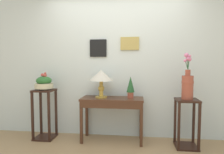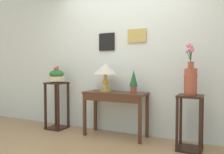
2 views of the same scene
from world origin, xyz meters
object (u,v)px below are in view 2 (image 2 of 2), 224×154
table_lamp (105,70)px  pedestal_stand_left (57,105)px  potted_plant_on_console (134,80)px  planter_bowl_wide_left (57,76)px  flower_vase_tall_right (191,77)px  console_table (115,99)px  pedestal_stand_right (190,123)px

table_lamp → pedestal_stand_left: size_ratio=0.54×
potted_plant_on_console → pedestal_stand_left: 1.57m
table_lamp → planter_bowl_wide_left: (-0.99, -0.03, -0.11)m
planter_bowl_wide_left → potted_plant_on_console: bearing=2.1°
planter_bowl_wide_left → flower_vase_tall_right: (2.36, -0.08, 0.03)m
console_table → potted_plant_on_console: 0.44m
planter_bowl_wide_left → flower_vase_tall_right: 2.36m
console_table → pedestal_stand_left: pedestal_stand_left is taller
flower_vase_tall_right → table_lamp: bearing=175.4°
pedestal_stand_left → planter_bowl_wide_left: (0.00, -0.00, 0.54)m
pedestal_stand_left → console_table: bearing=0.4°
potted_plant_on_console → pedestal_stand_left: potted_plant_on_console is taller
pedestal_stand_right → planter_bowl_wide_left: bearing=178.1°
pedestal_stand_left → pedestal_stand_right: bearing=-1.9°
console_table → flower_vase_tall_right: size_ratio=1.45×
pedestal_stand_left → pedestal_stand_right: pedestal_stand_left is taller
console_table → flower_vase_tall_right: (1.18, -0.09, 0.38)m
table_lamp → potted_plant_on_console: table_lamp is taller
console_table → table_lamp: (-0.18, 0.02, 0.47)m
console_table → pedestal_stand_left: (-1.18, -0.01, -0.19)m
console_table → flower_vase_tall_right: bearing=-4.2°
table_lamp → flower_vase_tall_right: flower_vase_tall_right is taller
planter_bowl_wide_left → pedestal_stand_right: planter_bowl_wide_left is taller
table_lamp → pedestal_stand_right: size_ratio=0.62×
potted_plant_on_console → planter_bowl_wide_left: planter_bowl_wide_left is taller
console_table → flower_vase_tall_right: flower_vase_tall_right is taller
console_table → pedestal_stand_right: 1.21m
potted_plant_on_console → planter_bowl_wide_left: bearing=-177.9°
potted_plant_on_console → pedestal_stand_right: 1.04m
table_lamp → flower_vase_tall_right: size_ratio=0.66×
pedestal_stand_left → table_lamp: bearing=1.8°
pedestal_stand_right → console_table: bearing=175.8°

